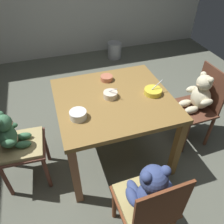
{
  "coord_description": "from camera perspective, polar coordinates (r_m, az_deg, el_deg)",
  "views": [
    {
      "loc": [
        -0.5,
        -1.51,
        1.93
      ],
      "look_at": [
        0.0,
        0.05,
        0.53
      ],
      "focal_mm": 35.74,
      "sensor_mm": 36.0,
      "label": 1
    }
  ],
  "objects": [
    {
      "name": "teddy_chair_near_right",
      "position": [
        2.46,
        21.38,
        3.25
      ],
      "size": [
        0.38,
        0.43,
        0.86
      ],
      "rotation": [
        0.0,
        0.0,
        3.18
      ],
      "color": "brown",
      "rests_on": "ground_plane"
    },
    {
      "name": "porridge_bowl_white_near_left",
      "position": [
        1.78,
        -8.66,
        -0.66
      ],
      "size": [
        0.14,
        0.14,
        0.06
      ],
      "color": "white",
      "rests_on": "dining_table"
    },
    {
      "name": "porridge_bowl_terracotta_far_center",
      "position": [
        2.22,
        -1.39,
        8.7
      ],
      "size": [
        0.12,
        0.12,
        0.05
      ],
      "color": "#BF6D51",
      "rests_on": "dining_table"
    },
    {
      "name": "teddy_chair_near_front",
      "position": [
        1.57,
        9.45,
        -20.46
      ],
      "size": [
        0.4,
        0.39,
        0.88
      ],
      "rotation": [
        0.0,
        0.0,
        1.61
      ],
      "color": "brown",
      "rests_on": "ground_plane"
    },
    {
      "name": "metal_pail",
      "position": [
        4.25,
        0.64,
        15.52
      ],
      "size": [
        0.25,
        0.25,
        0.28
      ],
      "primitive_type": "cylinder",
      "color": "#93969B",
      "rests_on": "ground_plane"
    },
    {
      "name": "porridge_bowl_yellow_near_right",
      "position": [
        2.06,
        10.43,
        5.23
      ],
      "size": [
        0.17,
        0.16,
        0.13
      ],
      "color": "yellow",
      "rests_on": "dining_table"
    },
    {
      "name": "dining_table",
      "position": [
        2.05,
        0.43,
        1.3
      ],
      "size": [
        1.02,
        0.95,
        0.74
      ],
      "color": "olive",
      "rests_on": "ground_plane"
    },
    {
      "name": "porridge_bowl_cream_center",
      "position": [
        1.98,
        -0.41,
        4.49
      ],
      "size": [
        0.13,
        0.13,
        0.12
      ],
      "color": "beige",
      "rests_on": "dining_table"
    },
    {
      "name": "teddy_chair_near_left",
      "position": [
        2.08,
        -24.1,
        -6.65
      ],
      "size": [
        0.43,
        0.41,
        0.88
      ],
      "rotation": [
        0.0,
        0.0,
        -0.06
      ],
      "color": "brown",
      "rests_on": "ground_plane"
    },
    {
      "name": "ground_plane",
      "position": [
        2.52,
        0.35,
        -10.36
      ],
      "size": [
        5.2,
        5.2,
        0.04
      ],
      "color": "#595C50"
    }
  ]
}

